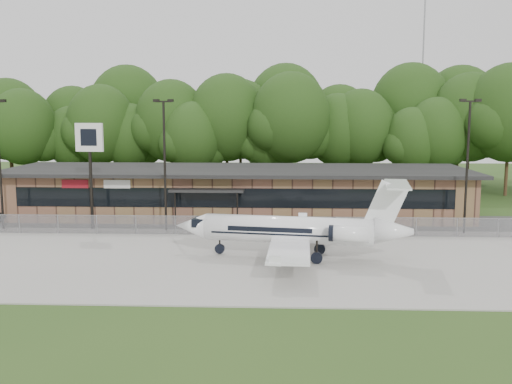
{
  "coord_description": "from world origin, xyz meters",
  "views": [
    {
      "loc": [
        3.89,
        -26.95,
        9.14
      ],
      "look_at": [
        2.24,
        12.0,
        3.77
      ],
      "focal_mm": 40.0,
      "sensor_mm": 36.0,
      "label": 1
    }
  ],
  "objects": [
    {
      "name": "treeline",
      "position": [
        0.0,
        42.0,
        7.5
      ],
      "size": [
        72.0,
        12.0,
        15.0
      ],
      "primitive_type": null,
      "color": "#173511",
      "rests_on": "ground"
    },
    {
      "name": "business_jet",
      "position": [
        4.97,
        8.27,
        1.83
      ],
      "size": [
        15.18,
        13.59,
        5.11
      ],
      "rotation": [
        0.0,
        0.0,
        -0.15
      ],
      "color": "white",
      "rests_on": "ground"
    },
    {
      "name": "radio_mast",
      "position": [
        22.0,
        48.0,
        12.5
      ],
      "size": [
        0.2,
        0.2,
        25.0
      ],
      "primitive_type": "cylinder",
      "color": "gray",
      "rests_on": "ground"
    },
    {
      "name": "fence",
      "position": [
        0.0,
        15.0,
        0.78
      ],
      "size": [
        46.0,
        0.04,
        1.52
      ],
      "color": "gray",
      "rests_on": "ground"
    },
    {
      "name": "terminal",
      "position": [
        -0.0,
        23.94,
        2.18
      ],
      "size": [
        41.0,
        11.65,
        4.3
      ],
      "color": "brown",
      "rests_on": "ground"
    },
    {
      "name": "apron",
      "position": [
        0.0,
        8.0,
        0.04
      ],
      "size": [
        64.0,
        18.0,
        0.08
      ],
      "primitive_type": "cube",
      "color": "#9E9B93",
      "rests_on": "ground"
    },
    {
      "name": "pole_sign",
      "position": [
        -10.93,
        16.79,
        6.44
      ],
      "size": [
        2.22,
        0.47,
        8.42
      ],
      "rotation": [
        0.0,
        0.0,
        -0.1
      ],
      "color": "black",
      "rests_on": "ground"
    },
    {
      "name": "parking_lot",
      "position": [
        0.0,
        19.5,
        0.03
      ],
      "size": [
        50.0,
        9.0,
        0.06
      ],
      "primitive_type": "cube",
      "color": "#383835",
      "rests_on": "ground"
    },
    {
      "name": "light_pole_mid",
      "position": [
        -5.0,
        16.5,
        5.98
      ],
      "size": [
        1.55,
        0.3,
        10.23
      ],
      "color": "black",
      "rests_on": "ground"
    },
    {
      "name": "ground",
      "position": [
        0.0,
        0.0,
        0.0
      ],
      "size": [
        160.0,
        160.0,
        0.0
      ],
      "primitive_type": "plane",
      "color": "#2A4A1A",
      "rests_on": "ground"
    },
    {
      "name": "light_pole_right",
      "position": [
        18.0,
        16.5,
        5.98
      ],
      "size": [
        1.55,
        0.3,
        10.23
      ],
      "color": "black",
      "rests_on": "ground"
    }
  ]
}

